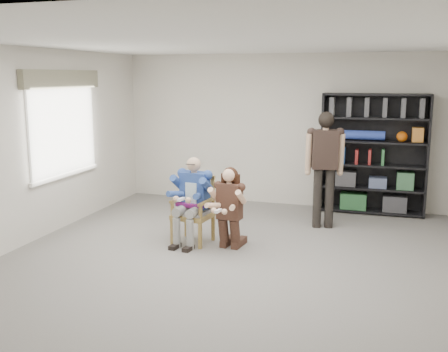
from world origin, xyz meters
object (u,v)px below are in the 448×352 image
(armchair, at_px, (193,210))
(kneeling_woman, at_px, (229,209))
(bookshelf, at_px, (373,154))
(seated_man, at_px, (193,200))
(standing_man, at_px, (324,171))

(armchair, bearing_deg, kneeling_woman, -4.68)
(bookshelf, bearing_deg, armchair, -134.02)
(kneeling_woman, xyz_separation_m, bookshelf, (1.85, 2.63, 0.47))
(armchair, height_order, kneeling_woman, kneeling_woman)
(bookshelf, bearing_deg, kneeling_woman, -125.06)
(armchair, relative_size, seated_man, 0.77)
(armchair, xyz_separation_m, bookshelf, (2.43, 2.51, 0.56))
(kneeling_woman, distance_m, bookshelf, 3.25)
(seated_man, height_order, standing_man, standing_man)
(armchair, distance_m, bookshelf, 3.54)
(standing_man, bearing_deg, kneeling_woman, -140.64)
(seated_man, relative_size, standing_man, 0.69)
(seated_man, relative_size, kneeling_woman, 1.09)
(armchair, bearing_deg, standing_man, 45.20)
(seated_man, distance_m, standing_man, 2.20)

